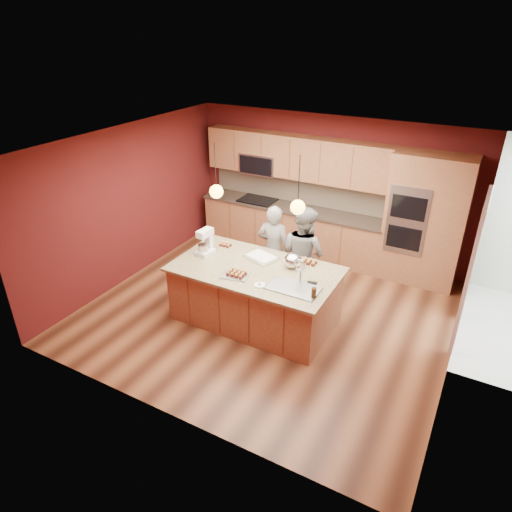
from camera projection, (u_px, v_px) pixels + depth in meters
The scene contains 24 objects.
floor at pixel (269, 311), 7.39m from camera, with size 5.50×5.50×0.00m, color #432214.
ceiling at pixel (272, 145), 6.14m from camera, with size 5.50×5.50×0.00m, color white.
wall_back at pixel (330, 187), 8.71m from camera, with size 5.50×5.50×0.00m, color #4F1313.
wall_front at pixel (162, 323), 4.82m from camera, with size 5.50×5.50×0.00m, color #4F1313.
wall_left at pixel (130, 204), 7.94m from camera, with size 5.00×5.00×0.00m, color #4F1313.
wall_right at pixel (469, 281), 5.60m from camera, with size 5.00×5.00×0.00m, color #4F1313.
cabinet_run at pixel (291, 203), 8.97m from camera, with size 3.74×0.64×2.30m.
oven_column at pixel (425, 221), 7.78m from camera, with size 1.30×0.62×2.30m.
doorway_trim at pixel (470, 274), 6.36m from camera, with size 0.08×1.11×2.20m, color white, non-canonical shape.
pendant_left at pixel (216, 191), 6.57m from camera, with size 0.20×0.20×0.80m.
pendant_right at pixel (298, 207), 6.02m from camera, with size 0.20×0.20×0.80m.
island at pixel (256, 294), 6.99m from camera, with size 2.47×1.38×1.29m.
person_left at pixel (274, 249), 7.66m from camera, with size 0.56×0.37×1.55m, color black.
person_right at pixel (303, 254), 7.41m from camera, with size 0.79×0.62×1.63m, color slate.
stand_mixer at pixel (205, 243), 7.14m from camera, with size 0.24×0.32×0.41m.
sheet_cake at pixel (261, 257), 7.06m from camera, with size 0.57×0.48×0.05m.
cooling_rack at pixel (235, 275), 6.59m from camera, with size 0.39×0.28×0.02m, color #9EA1A6.
mixing_bowl at pixel (293, 261), 6.78m from camera, with size 0.27×0.27×0.23m, color silver.
plate at pixel (260, 285), 6.35m from camera, with size 0.16×0.16×0.01m, color white.
tumbler at pixel (314, 293), 6.06m from camera, with size 0.07×0.07×0.14m, color #311D0A.
phone at pixel (312, 283), 6.41m from camera, with size 0.14×0.07×0.01m, color black.
cupcakes_left at pixel (225, 244), 7.45m from camera, with size 0.21×0.14×0.06m, color #CE8C48, non-canonical shape.
cupcakes_rack at pixel (237, 273), 6.57m from camera, with size 0.28×0.21×0.06m, color #CE8C48, non-canonical shape.
cupcakes_right at pixel (309, 261), 6.91m from camera, with size 0.24×0.16×0.07m, color #CE8C48, non-canonical shape.
Camera 1 is at (2.77, -5.49, 4.21)m, focal length 32.00 mm.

